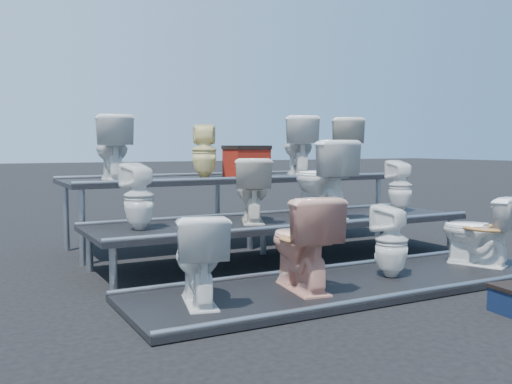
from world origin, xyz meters
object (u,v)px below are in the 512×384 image
toilet_3 (477,231)px  toilet_8 (112,148)px  toilet_10 (299,146)px  toilet_2 (391,241)px  toilet_5 (252,190)px  toilet_4 (139,196)px  toilet_0 (198,259)px  toilet_11 (342,146)px  toilet_1 (301,242)px  red_crate (247,163)px  toilet_9 (204,151)px  toilet_7 (400,186)px  toilet_6 (321,179)px

toilet_3 → toilet_8: bearing=-63.5°
toilet_8 → toilet_10: toilet_10 is taller
toilet_2 → toilet_5: (-0.76, 1.30, 0.40)m
toilet_2 → toilet_4: size_ratio=1.04×
toilet_0 → toilet_10: size_ratio=0.88×
toilet_11 → toilet_5: bearing=52.7°
toilet_10 → toilet_4: bearing=49.8°
toilet_1 → toilet_10: 3.16m
toilet_10 → red_crate: bearing=27.3°
toilet_2 → toilet_4: bearing=-56.0°
toilet_0 → toilet_8: 2.73m
toilet_5 → toilet_9: 1.36m
toilet_5 → toilet_7: (2.03, 0.00, -0.02)m
toilet_3 → toilet_11: bearing=-118.0°
toilet_2 → toilet_6: size_ratio=0.77×
toilet_1 → toilet_11: bearing=-123.9°
toilet_10 → toilet_3: bearing=123.6°
toilet_7 → toilet_1: bearing=34.8°
toilet_3 → toilet_0: bearing=-22.6°
toilet_6 → toilet_8: (-2.01, 1.30, 0.34)m
toilet_5 → toilet_7: toilet_5 is taller
toilet_4 → toilet_7: size_ratio=1.02×
toilet_3 → toilet_11: 2.74m
toilet_0 → toilet_5: size_ratio=1.03×
toilet_5 → toilet_11: toilet_11 is taller
toilet_0 → toilet_3: 3.01m
toilet_3 → toilet_5: 2.31m
toilet_5 → toilet_9: toilet_9 is taller
toilet_11 → toilet_0: bearing=59.7°
toilet_2 → toilet_10: (0.64, 2.60, 0.86)m
toilet_7 → red_crate: 1.93m
toilet_5 → toilet_4: bearing=23.8°
toilet_5 → toilet_6: toilet_6 is taller
toilet_9 → toilet_11: bearing=-156.8°
toilet_10 → toilet_11: bearing=-156.8°
toilet_6 → toilet_0: bearing=35.8°
toilet_4 → toilet_7: (3.24, 0.00, -0.01)m
toilet_2 → toilet_7: 1.86m
toilet_8 → toilet_10: (2.53, 0.00, 0.02)m
toilet_7 → toilet_10: (-0.63, 1.30, 0.48)m
toilet_8 → toilet_2: bearing=133.4°
toilet_2 → toilet_11: toilet_11 is taller
toilet_10 → toilet_11: (0.72, 0.00, -0.00)m
toilet_11 → toilet_6: bearing=67.4°
toilet_2 → toilet_7: (1.27, 1.30, 0.38)m
toilet_0 → toilet_1: 0.92m
toilet_3 → toilet_6: size_ratio=0.81×
toilet_6 → toilet_8: toilet_8 is taller
toilet_1 → toilet_7: bearing=-141.9°
toilet_10 → toilet_6: bearing=91.5°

